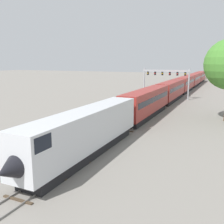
% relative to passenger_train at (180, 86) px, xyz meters
% --- Properties ---
extents(ground_plane, '(400.00, 400.00, 0.00)m').
position_rel_passenger_train_xyz_m(ground_plane, '(-2.00, -55.41, -2.61)').
color(ground_plane, gray).
extents(track_main, '(2.60, 200.00, 0.16)m').
position_rel_passenger_train_xyz_m(track_main, '(0.00, 4.59, -2.54)').
color(track_main, slate).
rests_on(track_main, ground).
extents(track_near, '(2.60, 160.00, 0.16)m').
position_rel_passenger_train_xyz_m(track_near, '(-5.50, -15.41, -2.54)').
color(track_near, slate).
rests_on(track_near, ground).
extents(passenger_train, '(3.04, 123.43, 4.80)m').
position_rel_passenger_train_xyz_m(passenger_train, '(0.00, 0.00, 0.00)').
color(passenger_train, silver).
rests_on(passenger_train, ground).
extents(signal_gantry, '(12.10, 0.49, 7.76)m').
position_rel_passenger_train_xyz_m(signal_gantry, '(-2.25, -7.61, 3.13)').
color(signal_gantry, '#999BA0').
rests_on(signal_gantry, ground).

